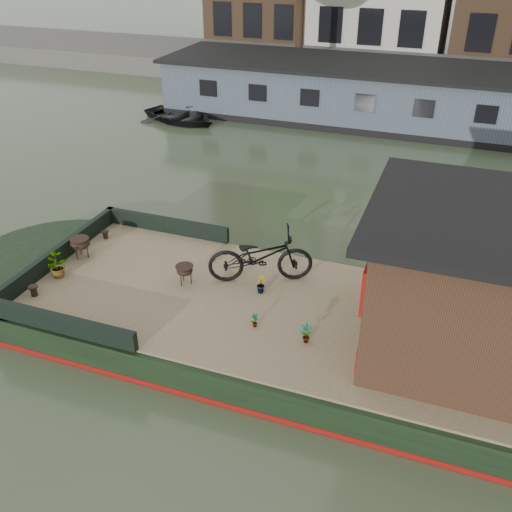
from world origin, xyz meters
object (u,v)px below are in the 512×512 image
(potted_plant_a, at_px, (306,333))
(brazier_front, at_px, (185,275))
(cabin, at_px, (495,287))
(dinghy, at_px, (181,113))
(bicycle, at_px, (261,256))
(brazier_rear, at_px, (81,248))

(potted_plant_a, distance_m, brazier_front, 2.80)
(cabin, bearing_deg, brazier_front, 178.33)
(cabin, distance_m, potted_plant_a, 2.99)
(dinghy, bearing_deg, cabin, -118.26)
(brazier_front, bearing_deg, dinghy, 117.24)
(brazier_front, bearing_deg, bicycle, 25.44)
(brazier_front, xyz_separation_m, dinghy, (-5.76, 11.20, -0.51))
(brazier_front, bearing_deg, cabin, -1.67)
(potted_plant_a, relative_size, dinghy, 0.11)
(brazier_rear, bearing_deg, bicycle, 7.00)
(bicycle, xyz_separation_m, dinghy, (-7.07, 10.58, -0.84))
(bicycle, distance_m, dinghy, 12.75)
(potted_plant_a, xyz_separation_m, dinghy, (-8.41, 12.12, -0.50))
(brazier_front, distance_m, dinghy, 12.61)
(potted_plant_a, relative_size, brazier_rear, 0.82)
(brazier_rear, relative_size, dinghy, 0.14)
(potted_plant_a, xyz_separation_m, brazier_front, (-2.65, 0.92, 0.01))
(bicycle, height_order, potted_plant_a, bicycle)
(potted_plant_a, bearing_deg, bicycle, 131.03)
(cabin, distance_m, dinghy, 15.96)
(bicycle, xyz_separation_m, brazier_rear, (-3.75, -0.46, -0.30))
(cabin, bearing_deg, brazier_rear, 177.67)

